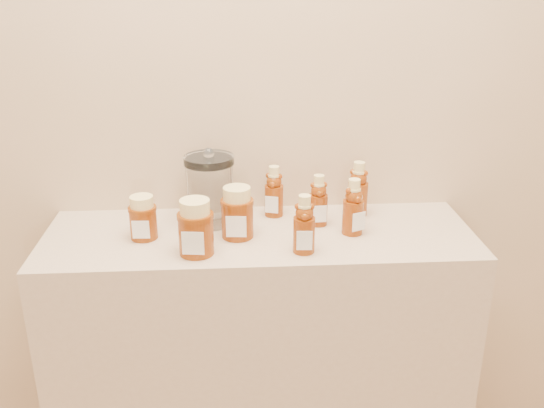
{
  "coord_description": "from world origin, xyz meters",
  "views": [
    {
      "loc": [
        -0.06,
        0.01,
        1.61
      ],
      "look_at": [
        0.03,
        1.52,
        1.0
      ],
      "focal_mm": 40.0,
      "sensor_mm": 36.0,
      "label": 1
    }
  ],
  "objects_px": {
    "display_table": "(260,367)",
    "honey_jar_left": "(143,217)",
    "bear_bottle_back_left": "(274,188)",
    "bear_bottle_front_left": "(304,220)",
    "glass_canister": "(210,187)"
  },
  "relations": [
    {
      "from": "glass_canister",
      "to": "bear_bottle_front_left",
      "type": "bearing_deg",
      "value": -40.2
    },
    {
      "from": "bear_bottle_back_left",
      "to": "glass_canister",
      "type": "xyz_separation_m",
      "value": [
        -0.19,
        -0.04,
        0.02
      ]
    },
    {
      "from": "display_table",
      "to": "honey_jar_left",
      "type": "distance_m",
      "value": 0.6
    },
    {
      "from": "bear_bottle_back_left",
      "to": "bear_bottle_front_left",
      "type": "xyz_separation_m",
      "value": [
        0.06,
        -0.25,
        0.0
      ]
    },
    {
      "from": "display_table",
      "to": "honey_jar_left",
      "type": "relative_size",
      "value": 9.83
    },
    {
      "from": "bear_bottle_front_left",
      "to": "honey_jar_left",
      "type": "height_order",
      "value": "bear_bottle_front_left"
    },
    {
      "from": "bear_bottle_front_left",
      "to": "honey_jar_left",
      "type": "bearing_deg",
      "value": 168.98
    },
    {
      "from": "display_table",
      "to": "bear_bottle_back_left",
      "type": "relative_size",
      "value": 6.93
    },
    {
      "from": "bear_bottle_back_left",
      "to": "glass_canister",
      "type": "bearing_deg",
      "value": -149.64
    },
    {
      "from": "bear_bottle_back_left",
      "to": "glass_canister",
      "type": "height_order",
      "value": "glass_canister"
    },
    {
      "from": "bear_bottle_front_left",
      "to": "glass_canister",
      "type": "relative_size",
      "value": 0.81
    },
    {
      "from": "bear_bottle_front_left",
      "to": "glass_canister",
      "type": "xyz_separation_m",
      "value": [
        -0.25,
        0.21,
        0.02
      ]
    },
    {
      "from": "display_table",
      "to": "honey_jar_left",
      "type": "bearing_deg",
      "value": -178.6
    },
    {
      "from": "display_table",
      "to": "bear_bottle_front_left",
      "type": "relative_size",
      "value": 6.75
    },
    {
      "from": "bear_bottle_front_left",
      "to": "glass_canister",
      "type": "distance_m",
      "value": 0.32
    }
  ]
}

